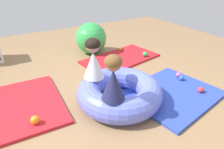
# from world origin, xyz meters

# --- Properties ---
(ground_plane) EXTENTS (8.00, 8.00, 0.00)m
(ground_plane) POSITION_xyz_m (0.00, 0.00, 0.00)
(ground_plane) COLOR #93704C
(gym_mat_near_left) EXTENTS (1.64, 1.08, 0.04)m
(gym_mat_near_left) POSITION_xyz_m (0.87, 1.13, 0.02)
(gym_mat_near_left) COLOR red
(gym_mat_near_left) RESTS_ON ground
(gym_mat_far_right) EXTENTS (1.45, 1.28, 0.04)m
(gym_mat_far_right) POSITION_xyz_m (0.83, -0.34, 0.02)
(gym_mat_far_right) COLOR #2D47B7
(gym_mat_far_right) RESTS_ON ground
(inflatable_cushion) EXTENTS (1.16, 1.16, 0.32)m
(inflatable_cushion) POSITION_xyz_m (0.06, -0.11, 0.16)
(inflatable_cushion) COLOR #6070E5
(inflatable_cushion) RESTS_ON ground
(child_in_white) EXTENTS (0.40, 0.40, 0.56)m
(child_in_white) POSITION_xyz_m (-0.17, 0.19, 0.59)
(child_in_white) COLOR white
(child_in_white) RESTS_ON inflatable_cushion
(child_in_navy) EXTENTS (0.33, 0.33, 0.54)m
(child_in_navy) POSITION_xyz_m (-0.20, -0.38, 0.59)
(child_in_navy) COLOR navy
(child_in_navy) RESTS_ON inflatable_cushion
(play_ball_green) EXTENTS (0.10, 0.10, 0.10)m
(play_ball_green) POSITION_xyz_m (1.34, 0.93, 0.09)
(play_ball_green) COLOR green
(play_ball_green) RESTS_ON gym_mat_near_left
(play_ball_pink) EXTENTS (0.08, 0.08, 0.08)m
(play_ball_pink) POSITION_xyz_m (1.27, -0.04, 0.08)
(play_ball_pink) COLOR pink
(play_ball_pink) RESTS_ON gym_mat_far_right
(play_ball_orange) EXTENTS (0.10, 0.10, 0.10)m
(play_ball_orange) POSITION_xyz_m (-1.04, -0.02, 0.09)
(play_ball_orange) COLOR orange
(play_ball_orange) RESTS_ON gym_mat_far_left
(play_ball_yellow) EXTENTS (0.07, 0.07, 0.07)m
(play_ball_yellow) POSITION_xyz_m (1.08, 1.48, 0.07)
(play_ball_yellow) COLOR yellow
(play_ball_yellow) RESTS_ON gym_mat_near_left
(play_ball_blue) EXTENTS (0.08, 0.08, 0.08)m
(play_ball_blue) POSITION_xyz_m (1.23, -0.15, 0.08)
(play_ball_blue) COLOR blue
(play_ball_blue) RESTS_ON gym_mat_far_right
(play_ball_red) EXTENTS (0.09, 0.09, 0.09)m
(play_ball_red) POSITION_xyz_m (1.19, -0.55, 0.08)
(play_ball_red) COLOR red
(play_ball_red) RESTS_ON gym_mat_far_right
(exercise_ball_large) EXTENTS (0.66, 0.66, 0.66)m
(exercise_ball_large) POSITION_xyz_m (0.52, 1.76, 0.33)
(exercise_ball_large) COLOR green
(exercise_ball_large) RESTS_ON ground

